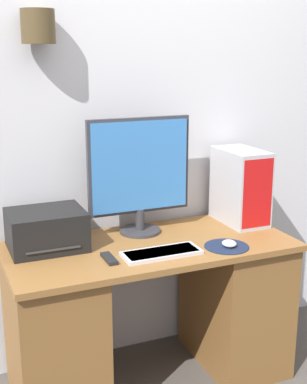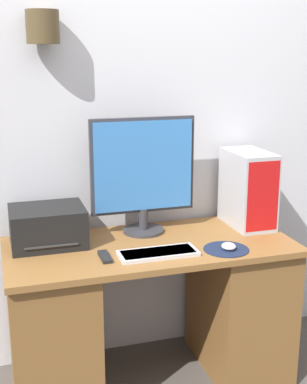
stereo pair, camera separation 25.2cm
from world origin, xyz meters
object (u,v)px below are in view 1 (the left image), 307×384
at_px(computer_tower, 241,186).
at_px(remote_control, 109,259).
at_px(keyboard, 161,253).
at_px(mouse, 229,243).
at_px(printer, 46,230).
at_px(monitor, 139,171).

xyz_separation_m(computer_tower, remote_control, (-0.83, -0.24, -0.19)).
distance_m(keyboard, mouse, 0.34).
distance_m(keyboard, computer_tower, 0.67).
distance_m(printer, remote_control, 0.35).
xyz_separation_m(mouse, remote_control, (-0.58, 0.07, -0.01)).
height_order(keyboard, remote_control, keyboard).
height_order(monitor, computer_tower, monitor).
relative_size(keyboard, printer, 1.04).
height_order(computer_tower, remote_control, computer_tower).
bearing_deg(mouse, computer_tower, 51.51).
xyz_separation_m(monitor, computer_tower, (0.56, -0.06, -0.12)).
relative_size(monitor, remote_control, 4.31).
relative_size(monitor, computer_tower, 1.48).
distance_m(keyboard, remote_control, 0.24).
xyz_separation_m(keyboard, printer, (-0.46, 0.29, 0.08)).
relative_size(mouse, remote_control, 0.55).
bearing_deg(computer_tower, mouse, -128.49).
bearing_deg(mouse, monitor, 129.92).
relative_size(mouse, printer, 0.21).
relative_size(monitor, keyboard, 1.62).
xyz_separation_m(monitor, remote_control, (-0.27, -0.30, -0.31)).
distance_m(monitor, remote_control, 0.51).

